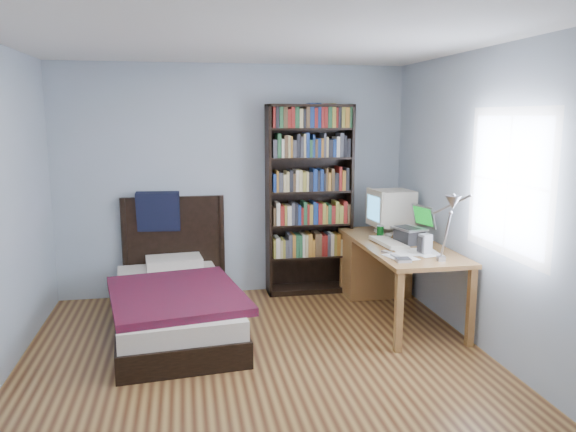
{
  "coord_description": "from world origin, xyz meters",
  "views": [
    {
      "loc": [
        -0.54,
        -4.01,
        1.95
      ],
      "look_at": [
        0.39,
        0.95,
        1.05
      ],
      "focal_mm": 35.0,
      "sensor_mm": 36.0,
      "label": 1
    }
  ],
  "objects_px": {
    "laptop": "(411,233)",
    "soda_can": "(380,232)",
    "speaker": "(425,244)",
    "bed": "(174,300)",
    "bookshelf": "(309,200)",
    "desk": "(381,261)",
    "keyboard": "(389,243)",
    "crt_monitor": "(391,209)",
    "desk_lamp": "(451,209)"
  },
  "relations": [
    {
      "from": "laptop",
      "to": "keyboard",
      "type": "height_order",
      "value": "laptop"
    },
    {
      "from": "keyboard",
      "to": "bed",
      "type": "relative_size",
      "value": 0.23
    },
    {
      "from": "keyboard",
      "to": "bookshelf",
      "type": "height_order",
      "value": "bookshelf"
    },
    {
      "from": "laptop",
      "to": "desk_lamp",
      "type": "distance_m",
      "value": 1.15
    },
    {
      "from": "soda_can",
      "to": "bookshelf",
      "type": "height_order",
      "value": "bookshelf"
    },
    {
      "from": "desk",
      "to": "crt_monitor",
      "type": "xyz_separation_m",
      "value": [
        0.09,
        -0.01,
        0.57
      ]
    },
    {
      "from": "soda_can",
      "to": "desk",
      "type": "bearing_deg",
      "value": 65.22
    },
    {
      "from": "keyboard",
      "to": "bookshelf",
      "type": "relative_size",
      "value": 0.24
    },
    {
      "from": "speaker",
      "to": "bookshelf",
      "type": "xyz_separation_m",
      "value": [
        -0.76,
        1.36,
        0.22
      ]
    },
    {
      "from": "desk",
      "to": "laptop",
      "type": "height_order",
      "value": "laptop"
    },
    {
      "from": "desk",
      "to": "soda_can",
      "type": "bearing_deg",
      "value": -114.78
    },
    {
      "from": "laptop",
      "to": "bed",
      "type": "xyz_separation_m",
      "value": [
        -2.28,
        0.12,
        -0.58
      ]
    },
    {
      "from": "laptop",
      "to": "desk_lamp",
      "type": "height_order",
      "value": "desk_lamp"
    },
    {
      "from": "desk_lamp",
      "to": "bookshelf",
      "type": "xyz_separation_m",
      "value": [
        -0.67,
        1.99,
        -0.2
      ]
    },
    {
      "from": "laptop",
      "to": "speaker",
      "type": "bearing_deg",
      "value": -96.18
    },
    {
      "from": "laptop",
      "to": "bookshelf",
      "type": "height_order",
      "value": "bookshelf"
    },
    {
      "from": "crt_monitor",
      "to": "bookshelf",
      "type": "distance_m",
      "value": 0.9
    },
    {
      "from": "speaker",
      "to": "bed",
      "type": "xyz_separation_m",
      "value": [
        -2.23,
        0.56,
        -0.57
      ]
    },
    {
      "from": "desk_lamp",
      "to": "soda_can",
      "type": "bearing_deg",
      "value": 93.25
    },
    {
      "from": "crt_monitor",
      "to": "desk_lamp",
      "type": "xyz_separation_m",
      "value": [
        -0.11,
        -1.56,
        0.25
      ]
    },
    {
      "from": "crt_monitor",
      "to": "keyboard",
      "type": "xyz_separation_m",
      "value": [
        -0.21,
        -0.51,
        -0.25
      ]
    },
    {
      "from": "speaker",
      "to": "laptop",
      "type": "bearing_deg",
      "value": 70.18
    },
    {
      "from": "keyboard",
      "to": "speaker",
      "type": "relative_size",
      "value": 2.74
    },
    {
      "from": "desk",
      "to": "desk_lamp",
      "type": "distance_m",
      "value": 1.77
    },
    {
      "from": "desk",
      "to": "speaker",
      "type": "distance_m",
      "value": 1.02
    },
    {
      "from": "keyboard",
      "to": "soda_can",
      "type": "height_order",
      "value": "soda_can"
    },
    {
      "from": "crt_monitor",
      "to": "speaker",
      "type": "distance_m",
      "value": 0.95
    },
    {
      "from": "desk",
      "to": "bed",
      "type": "xyz_separation_m",
      "value": [
        -2.17,
        -0.38,
        -0.17
      ]
    },
    {
      "from": "desk",
      "to": "laptop",
      "type": "distance_m",
      "value": 0.66
    },
    {
      "from": "laptop",
      "to": "bed",
      "type": "bearing_deg",
      "value": 176.92
    },
    {
      "from": "keyboard",
      "to": "speaker",
      "type": "distance_m",
      "value": 0.47
    },
    {
      "from": "desk",
      "to": "speaker",
      "type": "height_order",
      "value": "speaker"
    },
    {
      "from": "soda_can",
      "to": "bed",
      "type": "distance_m",
      "value": 2.14
    },
    {
      "from": "bookshelf",
      "to": "bed",
      "type": "bearing_deg",
      "value": -151.32
    },
    {
      "from": "desk",
      "to": "keyboard",
      "type": "relative_size",
      "value": 3.52
    },
    {
      "from": "bed",
      "to": "bookshelf",
      "type": "bearing_deg",
      "value": 28.68
    },
    {
      "from": "desk",
      "to": "crt_monitor",
      "type": "height_order",
      "value": "crt_monitor"
    },
    {
      "from": "soda_can",
      "to": "bookshelf",
      "type": "xyz_separation_m",
      "value": [
        -0.59,
        0.65,
        0.25
      ]
    },
    {
      "from": "crt_monitor",
      "to": "speaker",
      "type": "relative_size",
      "value": 2.55
    },
    {
      "from": "speaker",
      "to": "soda_can",
      "type": "xyz_separation_m",
      "value": [
        -0.16,
        0.72,
        -0.03
      ]
    },
    {
      "from": "laptop",
      "to": "bed",
      "type": "distance_m",
      "value": 2.35
    },
    {
      "from": "soda_can",
      "to": "bed",
      "type": "height_order",
      "value": "bed"
    },
    {
      "from": "desk",
      "to": "bed",
      "type": "height_order",
      "value": "bed"
    },
    {
      "from": "desk",
      "to": "laptop",
      "type": "xyz_separation_m",
      "value": [
        0.11,
        -0.51,
        0.41
      ]
    },
    {
      "from": "laptop",
      "to": "speaker",
      "type": "distance_m",
      "value": 0.44
    },
    {
      "from": "laptop",
      "to": "desk",
      "type": "bearing_deg",
      "value": 101.83
    },
    {
      "from": "laptop",
      "to": "soda_can",
      "type": "bearing_deg",
      "value": 126.69
    },
    {
      "from": "speaker",
      "to": "soda_can",
      "type": "height_order",
      "value": "speaker"
    },
    {
      "from": "speaker",
      "to": "bed",
      "type": "distance_m",
      "value": 2.37
    },
    {
      "from": "crt_monitor",
      "to": "keyboard",
      "type": "relative_size",
      "value": 0.93
    }
  ]
}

